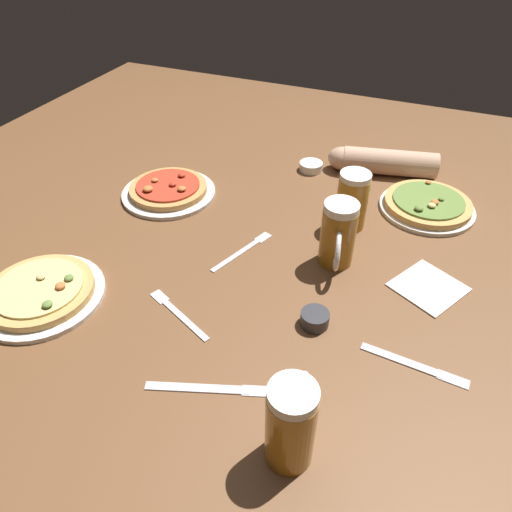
# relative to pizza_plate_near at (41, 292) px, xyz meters

# --- Properties ---
(ground_plane) EXTENTS (2.40, 2.40, 0.03)m
(ground_plane) POSITION_rel_pizza_plate_near_xyz_m (0.40, 0.30, -0.03)
(ground_plane) COLOR brown
(pizza_plate_near) EXTENTS (0.28, 0.28, 0.05)m
(pizza_plate_near) POSITION_rel_pizza_plate_near_xyz_m (0.00, 0.00, 0.00)
(pizza_plate_near) COLOR silver
(pizza_plate_near) RESTS_ON ground_plane
(pizza_plate_far) EXTENTS (0.28, 0.28, 0.05)m
(pizza_plate_far) POSITION_rel_pizza_plate_near_xyz_m (0.04, 0.49, -0.00)
(pizza_plate_far) COLOR silver
(pizza_plate_far) RESTS_ON ground_plane
(pizza_plate_side) EXTENTS (0.27, 0.27, 0.05)m
(pizza_plate_side) POSITION_rel_pizza_plate_near_xyz_m (0.76, 0.71, 0.00)
(pizza_plate_side) COLOR silver
(pizza_plate_side) RESTS_ON ground_plane
(beer_mug_dark) EXTENTS (0.08, 0.14, 0.18)m
(beer_mug_dark) POSITION_rel_pizza_plate_near_xyz_m (0.64, -0.13, 0.07)
(beer_mug_dark) COLOR #9E6619
(beer_mug_dark) RESTS_ON ground_plane
(beer_mug_amber) EXTENTS (0.08, 0.14, 0.16)m
(beer_mug_amber) POSITION_rel_pizza_plate_near_xyz_m (0.57, 0.55, 0.06)
(beer_mug_amber) COLOR #B27A23
(beer_mug_amber) RESTS_ON ground_plane
(beer_mug_pale) EXTENTS (0.08, 0.14, 0.17)m
(beer_mug_pale) POSITION_rel_pizza_plate_near_xyz_m (0.58, 0.38, 0.07)
(beer_mug_pale) COLOR #9E6619
(beer_mug_pale) RESTS_ON ground_plane
(ramekin_sauce) EXTENTS (0.07, 0.07, 0.03)m
(ramekin_sauce) POSITION_rel_pizza_plate_near_xyz_m (0.38, 0.80, -0.00)
(ramekin_sauce) COLOR white
(ramekin_sauce) RESTS_ON ground_plane
(ramekin_butter) EXTENTS (0.06, 0.06, 0.03)m
(ramekin_butter) POSITION_rel_pizza_plate_near_xyz_m (0.59, 0.16, 0.00)
(ramekin_butter) COLOR #333338
(ramekin_butter) RESTS_ON ground_plane
(napkin_folded) EXTENTS (0.19, 0.19, 0.01)m
(napkin_folded) POSITION_rel_pizza_plate_near_xyz_m (0.81, 0.37, -0.01)
(napkin_folded) COLOR silver
(napkin_folded) RESTS_ON ground_plane
(fork_left) EXTENTS (0.19, 0.10, 0.01)m
(fork_left) POSITION_rel_pizza_plate_near_xyz_m (0.31, 0.07, -0.01)
(fork_left) COLOR silver
(fork_left) RESTS_ON ground_plane
(knife_right) EXTENTS (0.21, 0.04, 0.01)m
(knife_right) POSITION_rel_pizza_plate_near_xyz_m (0.81, 0.13, -0.01)
(knife_right) COLOR silver
(knife_right) RESTS_ON ground_plane
(fork_spare) EXTENTS (0.09, 0.20, 0.01)m
(fork_spare) POSITION_rel_pizza_plate_near_xyz_m (0.35, 0.33, -0.01)
(fork_spare) COLOR silver
(fork_spare) RESTS_ON ground_plane
(knife_spare) EXTENTS (0.24, 0.10, 0.01)m
(knife_spare) POSITION_rel_pizza_plate_near_xyz_m (0.46, -0.07, -0.01)
(knife_spare) COLOR silver
(knife_spare) RESTS_ON ground_plane
(diner_arm) EXTENTS (0.34, 0.14, 0.08)m
(diner_arm) POSITION_rel_pizza_plate_near_xyz_m (0.59, 0.87, 0.02)
(diner_arm) COLOR tan
(diner_arm) RESTS_ON ground_plane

